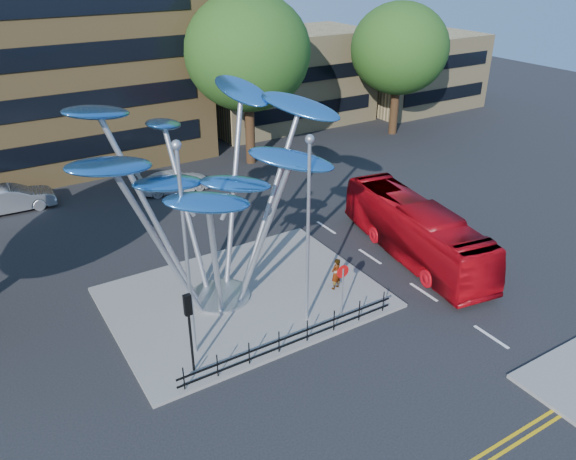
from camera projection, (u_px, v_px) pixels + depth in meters
ground at (338, 364)px, 22.02m from camera, size 120.00×120.00×0.00m
traffic_island at (244, 297)px, 26.06m from camera, size 12.00×9.00×0.15m
low_building_near at (286, 78)px, 50.43m from camera, size 15.00×8.00×8.00m
low_building_far at (416, 71)px, 55.70m from camera, size 12.00×8.00×7.00m
tree_right at (248, 53)px, 38.79m from camera, size 8.80×8.80×12.11m
tree_far at (399, 49)px, 45.77m from camera, size 8.00×8.00×10.81m
leaf_sculpture at (207, 158)px, 22.99m from camera, size 12.72×9.54×9.51m
street_lamp_left at (185, 236)px, 20.13m from camera, size 0.36×0.36×8.80m
street_lamp_right at (308, 216)px, 22.21m from camera, size 0.36×0.36×8.30m
traffic_light_island at (189, 317)px, 20.38m from camera, size 0.28×0.18×3.42m
no_entry_sign_island at (342, 281)px, 24.04m from camera, size 0.60×0.10×2.45m
pedestrian_railing_front at (293, 338)px, 22.59m from camera, size 10.00×0.06×1.00m
red_bus at (415, 230)px, 29.04m from camera, size 4.17×10.95×2.98m
pedestrian at (336, 274)px, 26.26m from camera, size 0.66×0.52×1.59m
parked_car_mid at (12, 199)px, 34.34m from camera, size 4.95×1.89×1.61m
parked_car_right at (174, 181)px, 37.25m from camera, size 4.86×2.42×1.36m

